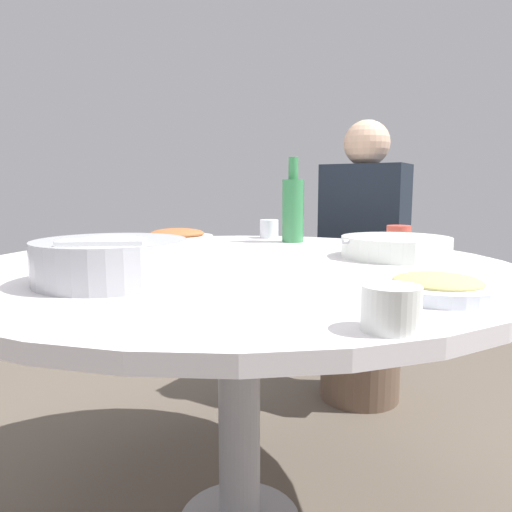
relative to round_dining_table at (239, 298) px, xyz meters
name	(u,v)px	position (x,y,z in m)	size (l,w,h in m)	color
round_dining_table	(239,298)	(0.00, 0.00, 0.00)	(1.35, 1.35, 0.73)	#99999E
rice_bowl	(111,260)	(-0.14, -0.32, 0.14)	(0.30, 0.30, 0.09)	#B2B5BA
soup_bowl	(396,247)	(0.36, 0.22, 0.12)	(0.29, 0.29, 0.06)	white
dish_stirfry	(102,243)	(-0.49, 0.10, 0.11)	(0.20, 0.20, 0.04)	white
dish_tofu_braise	(177,236)	(-0.39, 0.37, 0.11)	(0.25, 0.25, 0.04)	silver
dish_noodles	(437,286)	(0.47, -0.23, 0.11)	(0.22, 0.22, 0.04)	silver
green_bottle	(292,208)	(0.00, 0.49, 0.21)	(0.07, 0.07, 0.29)	#39854D
tea_cup_near	(269,229)	(-0.12, 0.59, 0.13)	(0.07, 0.07, 0.07)	white
tea_cup_far	(391,308)	(0.41, -0.47, 0.12)	(0.08, 0.08, 0.06)	white
tea_cup_side	(399,236)	(0.35, 0.46, 0.13)	(0.08, 0.08, 0.07)	#CF4D3E
stool_for_diner_left	(360,349)	(0.18, 0.96, -0.42)	(0.34, 0.34, 0.43)	brown
diner_left	(364,227)	(0.18, 0.96, 0.11)	(0.38, 0.39, 0.76)	#2D333D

